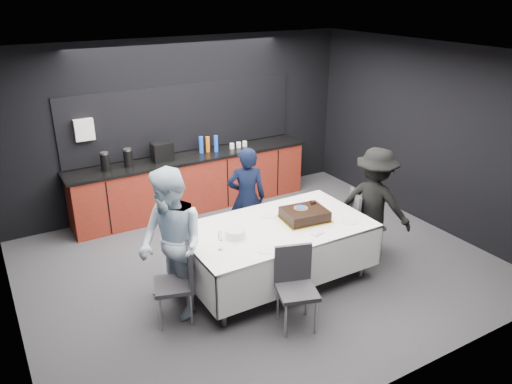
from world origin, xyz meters
TOP-DOWN VIEW (x-y plane):
  - ground at (0.00, 0.00)m, footprint 6.00×6.00m
  - room_shell at (0.00, 0.00)m, footprint 6.04×5.04m
  - kitchenette at (-0.02, 2.22)m, footprint 4.10×0.64m
  - party_table at (0.00, -0.40)m, footprint 2.32×1.32m
  - cake_assembly at (0.40, -0.44)m, footprint 0.63×0.54m
  - plate_stack at (-0.58, -0.41)m, footprint 0.24×0.24m
  - loose_plate_near at (-0.44, -0.87)m, footprint 0.19×0.19m
  - loose_plate_right_a at (0.74, -0.24)m, footprint 0.18×0.18m
  - loose_plate_right_b at (0.85, -0.77)m, footprint 0.21×0.21m
  - loose_plate_far at (0.06, -0.12)m, footprint 0.19×0.19m
  - fork_pile at (0.30, -0.84)m, footprint 0.16×0.12m
  - champagne_flute at (-0.87, -0.60)m, footprint 0.06×0.06m
  - chair_left at (-1.35, -0.54)m, footprint 0.52×0.52m
  - chair_right at (1.41, -0.40)m, footprint 0.55×0.55m
  - chair_near at (-0.28, -1.24)m, footprint 0.53×0.53m
  - person_center at (0.14, 0.60)m, footprint 0.64×0.54m
  - person_left at (-1.37, -0.39)m, footprint 0.79×0.95m
  - person_right at (1.49, -0.53)m, footprint 0.98×1.17m

SIDE VIEW (x-z plane):
  - ground at x=0.00m, z-range 0.00..0.00m
  - chair_left at x=-1.35m, z-range 0.07..1.00m
  - chair_right at x=1.41m, z-range 0.07..1.00m
  - chair_near at x=-0.28m, z-range 0.07..1.00m
  - kitchenette at x=-0.02m, z-range -0.48..1.57m
  - party_table at x=0.00m, z-range 0.25..1.03m
  - person_center at x=0.14m, z-range 0.00..1.50m
  - loose_plate_near at x=-0.44m, z-range 0.78..0.79m
  - loose_plate_right_a at x=0.74m, z-range 0.78..0.79m
  - loose_plate_right_b at x=0.85m, z-range 0.78..0.79m
  - loose_plate_far at x=0.06m, z-range 0.78..0.79m
  - person_right at x=1.49m, z-range 0.00..1.58m
  - fork_pile at x=0.30m, z-range 0.78..0.80m
  - plate_stack at x=-0.58m, z-range 0.78..0.88m
  - cake_assembly at x=0.40m, z-range 0.76..0.94m
  - person_left at x=-1.37m, z-range 0.00..1.76m
  - champagne_flute at x=-0.87m, z-range 0.83..1.05m
  - room_shell at x=0.00m, z-range 0.45..3.27m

